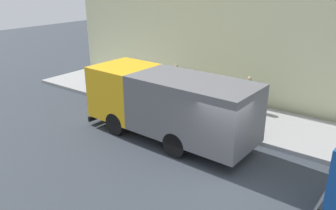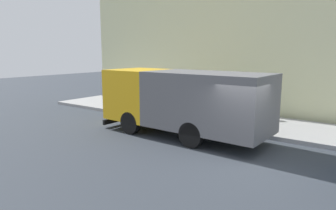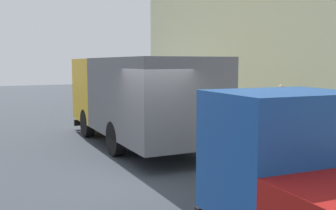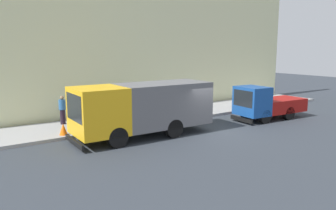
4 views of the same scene
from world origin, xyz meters
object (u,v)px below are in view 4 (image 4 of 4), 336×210
pedestrian_standing (106,109)px  traffic_cone_orange (63,129)px  pedestrian_walking (62,109)px  large_utility_truck (143,107)px  pedestrian_third (126,102)px  small_flatbed_truck (266,104)px

pedestrian_standing → traffic_cone_orange: bearing=-54.2°
pedestrian_walking → traffic_cone_orange: size_ratio=2.80×
large_utility_truck → pedestrian_walking: size_ratio=4.46×
pedestrian_third → large_utility_truck: bearing=-23.0°
pedestrian_walking → pedestrian_third: (0.14, -4.32, 0.02)m
large_utility_truck → pedestrian_standing: large_utility_truck is taller
large_utility_truck → small_flatbed_truck: (-0.97, -8.70, -0.56)m
pedestrian_third → traffic_cone_orange: 5.76m
traffic_cone_orange → large_utility_truck: bearing=-120.0°
small_flatbed_truck → pedestrian_third: small_flatbed_truck is taller
small_flatbed_truck → pedestrian_third: bearing=56.2°
pedestrian_third → pedestrian_walking: bearing=-93.7°
small_flatbed_truck → traffic_cone_orange: (3.05, 12.30, -0.57)m
pedestrian_standing → pedestrian_walking: bearing=-105.5°
small_flatbed_truck → pedestrian_walking: bearing=68.7°
small_flatbed_truck → traffic_cone_orange: small_flatbed_truck is taller
small_flatbed_truck → pedestrian_standing: bearing=69.4°
pedestrian_standing → pedestrian_third: size_ratio=0.93×
large_utility_truck → small_flatbed_truck: bearing=-94.8°
pedestrian_standing → traffic_cone_orange: (-1.29, 3.03, -0.53)m
small_flatbed_truck → pedestrian_walking: size_ratio=3.06×
small_flatbed_truck → pedestrian_third: 9.19m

